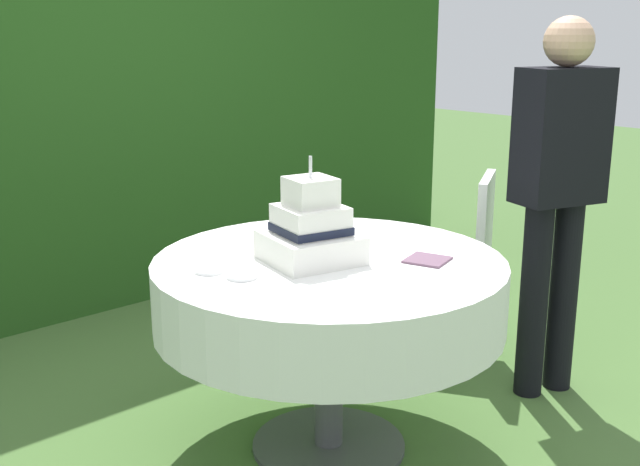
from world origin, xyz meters
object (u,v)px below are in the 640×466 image
(cake_table, at_px, (329,293))
(standing_person, at_px, (558,183))
(serving_plate_near, at_px, (242,276))
(serving_plate_left, at_px, (209,270))
(garden_chair, at_px, (462,248))
(serving_plate_far, at_px, (351,232))
(serving_plate_right, at_px, (314,228))
(napkin_stack, at_px, (427,260))
(wedding_cake, at_px, (311,231))

(cake_table, height_order, standing_person, standing_person)
(serving_plate_near, height_order, serving_plate_left, same)
(garden_chair, relative_size, standing_person, 0.56)
(serving_plate_near, bearing_deg, cake_table, -6.83)
(garden_chair, bearing_deg, standing_person, -94.16)
(garden_chair, distance_m, standing_person, 0.63)
(serving_plate_far, bearing_deg, serving_plate_left, -177.15)
(serving_plate_near, bearing_deg, standing_person, -13.07)
(serving_plate_far, height_order, serving_plate_left, same)
(serving_plate_left, xyz_separation_m, serving_plate_right, (0.65, 0.18, 0.00))
(serving_plate_right, height_order, napkin_stack, serving_plate_right)
(serving_plate_near, bearing_deg, serving_plate_right, 27.16)
(wedding_cake, xyz_separation_m, serving_plate_far, (0.37, 0.17, -0.10))
(serving_plate_left, bearing_deg, garden_chair, 1.96)
(serving_plate_far, relative_size, napkin_stack, 0.75)
(cake_table, distance_m, wedding_cake, 0.25)
(serving_plate_right, relative_size, garden_chair, 0.12)
(serving_plate_left, xyz_separation_m, standing_person, (1.44, -0.45, 0.17))
(serving_plate_left, relative_size, serving_plate_right, 0.96)
(serving_plate_near, distance_m, standing_person, 1.44)
(wedding_cake, distance_m, serving_plate_far, 0.42)
(serving_plate_left, bearing_deg, serving_plate_right, 15.97)
(serving_plate_far, bearing_deg, standing_person, -33.69)
(cake_table, bearing_deg, serving_plate_near, 173.17)
(napkin_stack, bearing_deg, serving_plate_far, 81.39)
(serving_plate_right, bearing_deg, garden_chair, -9.25)
(cake_table, relative_size, serving_plate_right, 11.97)
(cake_table, distance_m, standing_person, 1.11)
(serving_plate_near, bearing_deg, napkin_stack, -26.22)
(cake_table, xyz_separation_m, serving_plate_near, (-0.36, 0.04, 0.13))
(napkin_stack, height_order, standing_person, standing_person)
(standing_person, bearing_deg, cake_table, 164.83)
(standing_person, bearing_deg, serving_plate_left, 162.75)
(cake_table, xyz_separation_m, serving_plate_left, (-0.40, 0.17, 0.13))
(serving_plate_far, xyz_separation_m, serving_plate_right, (-0.07, 0.15, 0.00))
(serving_plate_near, bearing_deg, serving_plate_far, 13.34)
(cake_table, xyz_separation_m, wedding_cake, (-0.06, 0.03, 0.24))
(wedding_cake, bearing_deg, napkin_stack, -43.30)
(napkin_stack, distance_m, standing_person, 0.81)
(cake_table, height_order, serving_plate_right, serving_plate_right)
(serving_plate_right, xyz_separation_m, napkin_stack, (-0.00, -0.60, -0.00))
(garden_chair, bearing_deg, napkin_stack, -150.46)
(wedding_cake, distance_m, serving_plate_left, 0.38)
(serving_plate_near, xyz_separation_m, napkin_stack, (0.60, -0.30, -0.00))
(serving_plate_near, height_order, serving_plate_far, same)
(serving_plate_right, xyz_separation_m, standing_person, (0.79, -0.63, 0.17))
(cake_table, height_order, serving_plate_left, serving_plate_left)
(cake_table, xyz_separation_m, napkin_stack, (0.24, -0.25, 0.13))
(cake_table, relative_size, serving_plate_near, 11.70)
(serving_plate_near, distance_m, serving_plate_right, 0.67)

